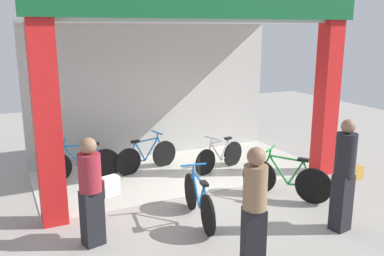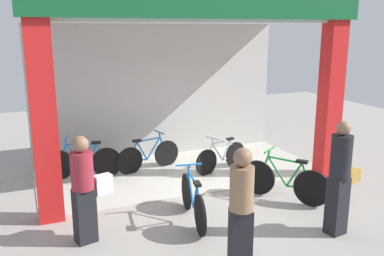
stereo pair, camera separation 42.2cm
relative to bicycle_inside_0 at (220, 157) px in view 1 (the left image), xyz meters
The scene contains 10 objects.
ground_plane 1.42m from the bicycle_inside_0, 128.73° to the right, with size 20.12×20.12×0.00m, color #9E9991.
shop_facade 2.08m from the bicycle_inside_0, 153.46° to the left, with size 6.26×3.12×4.02m.
bicycle_inside_0 is the anchor object (origin of this frame).
bicycle_inside_1 1.63m from the bicycle_inside_0, 155.73° to the left, with size 1.52×0.47×0.86m.
bicycle_inside_2 2.99m from the bicycle_inside_0, 166.24° to the left, with size 1.61×0.48×0.90m.
bicycle_parked_0 2.56m from the bicycle_inside_0, 126.98° to the right, with size 0.45×1.61×0.90m.
bicycle_parked_1 1.92m from the bicycle_inside_0, 79.40° to the right, with size 1.02×1.42×0.94m.
pedestrian_0 3.88m from the bicycle_inside_0, 147.75° to the right, with size 0.65×0.40×1.63m.
pedestrian_1 3.34m from the bicycle_inside_0, 83.69° to the right, with size 0.61×0.37×1.79m.
pedestrian_2 4.06m from the bicycle_inside_0, 113.09° to the right, with size 0.37×0.37×1.71m.
Camera 1 is at (-3.52, -6.69, 3.12)m, focal length 39.20 mm.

